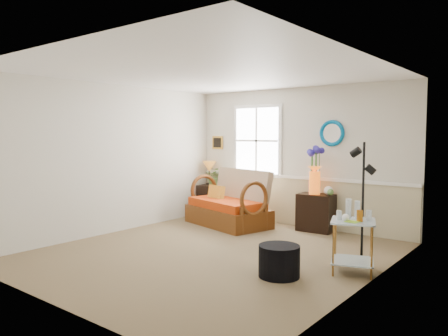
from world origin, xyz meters
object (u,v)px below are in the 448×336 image
Objects in this scene: loveseat at (228,198)px; lamp_stand at (208,200)px; cabinet at (316,213)px; floor_lamp at (363,203)px; side_table at (353,247)px; ottoman at (279,261)px.

loveseat reaches higher than lamp_stand.
loveseat is at bearing -162.88° from cabinet.
side_table is at bearing -83.77° from floor_lamp.
floor_lamp is (2.92, -0.85, 0.29)m from loveseat.
lamp_stand is at bearing 142.10° from ottoman.
loveseat is at bearing 139.42° from ottoman.
ottoman is at bearing -26.03° from loveseat.
lamp_stand is 4.26m from ottoman.
floor_lamp is at bearing -20.39° from lamp_stand.
side_table is (2.97, -1.30, -0.20)m from loveseat.
loveseat is 1.66m from cabinet.
side_table is (1.43, -1.87, -0.00)m from cabinet.
side_table is at bearing -9.02° from loveseat.
cabinet is (2.57, -0.04, 0.01)m from lamp_stand.
floor_lamp is at bearing -49.35° from cabinet.
floor_lamp is (-0.05, 0.45, 0.48)m from side_table.
floor_lamp is (1.38, -1.43, 0.48)m from cabinet.
floor_lamp reaches higher than lamp_stand.
lamp_stand is 0.96× the size of cabinet.
side_table reaches higher than lamp_stand.
floor_lamp is (3.95, -1.47, 0.50)m from lamp_stand.
lamp_stand is (-1.03, 0.62, -0.21)m from loveseat.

